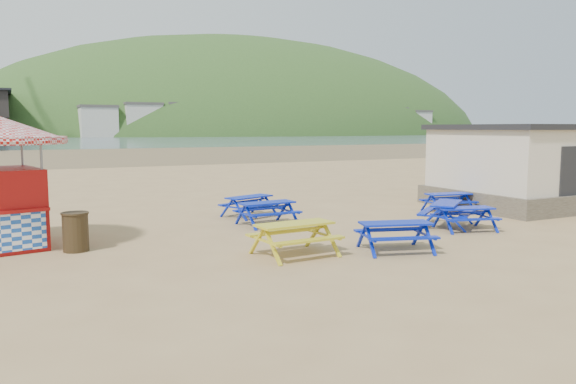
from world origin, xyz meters
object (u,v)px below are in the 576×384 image
litter_bin (76,231)px  amenity_block (538,165)px  picnic_table_blue_b (267,214)px  picnic_table_yellow (295,239)px  picnic_table_blue_a (249,206)px

litter_bin → amenity_block: (17.23, 0.81, 1.08)m
picnic_table_blue_b → picnic_table_yellow: picnic_table_yellow is taller
picnic_table_blue_a → litter_bin: (-5.92, -3.12, 0.14)m
picnic_table_blue_b → amenity_block: (11.47, -0.48, 1.20)m
picnic_table_blue_b → picnic_table_yellow: size_ratio=0.93×
picnic_table_blue_b → amenity_block: 11.55m
picnic_table_blue_a → picnic_table_yellow: (-1.32, -5.94, 0.04)m
amenity_block → picnic_table_blue_a: bearing=168.4°
picnic_table_blue_a → amenity_block: 11.61m
picnic_table_yellow → picnic_table_blue_a: bearing=73.1°
picnic_table_blue_a → picnic_table_yellow: picnic_table_yellow is taller
litter_bin → picnic_table_blue_a: bearing=27.8°
litter_bin → amenity_block: 17.28m
picnic_table_blue_a → amenity_block: size_ratio=0.27×
picnic_table_blue_b → litter_bin: size_ratio=1.90×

